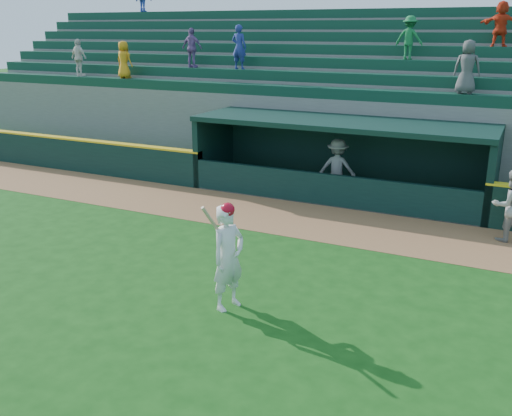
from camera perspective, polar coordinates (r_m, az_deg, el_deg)
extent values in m
plane|color=#134411|center=(12.14, -3.34, -7.92)|extent=(120.00, 120.00, 0.00)
cube|color=brown|center=(16.27, 5.10, -1.20)|extent=(40.00, 3.00, 0.01)
cube|color=black|center=(24.33, -21.42, 5.40)|extent=(15.50, 0.30, 1.20)
cube|color=yellow|center=(24.22, -21.59, 6.85)|extent=(15.50, 0.32, 0.06)
imported|color=gray|center=(15.76, 24.07, 0.23)|extent=(1.13, 1.03, 1.87)
imported|color=gray|center=(18.52, 8.13, 4.00)|extent=(1.28, 0.84, 1.86)
cube|color=slate|center=(18.79, 8.17, 1.32)|extent=(9.00, 2.60, 0.04)
cube|color=black|center=(20.34, -4.16, 5.97)|extent=(0.20, 2.60, 2.30)
cube|color=black|center=(17.72, 22.62, 2.92)|extent=(0.20, 2.60, 2.30)
cube|color=black|center=(19.73, 9.49, 5.41)|extent=(9.40, 0.20, 2.30)
cube|color=black|center=(18.28, 8.49, 8.44)|extent=(9.40, 2.80, 0.16)
cube|color=black|center=(17.54, 7.00, 1.83)|extent=(9.00, 0.16, 1.00)
cube|color=brown|center=(19.47, 8.93, 2.55)|extent=(8.40, 0.45, 0.10)
cube|color=slate|center=(20.16, 9.97, 6.53)|extent=(34.00, 0.85, 2.91)
cube|color=#0F3828|center=(19.81, 10.12, 11.12)|extent=(34.00, 0.60, 0.36)
cube|color=slate|center=(20.93, 10.67, 7.52)|extent=(34.00, 0.85, 3.36)
cube|color=#0F3828|center=(20.58, 10.87, 12.57)|extent=(34.00, 0.60, 0.36)
cube|color=slate|center=(21.70, 11.32, 8.44)|extent=(34.00, 0.85, 3.81)
cube|color=#0F3828|center=(21.37, 11.57, 13.92)|extent=(34.00, 0.60, 0.36)
cube|color=slate|center=(22.48, 11.93, 9.29)|extent=(34.00, 0.85, 4.26)
cube|color=#0F3828|center=(22.17, 12.23, 15.16)|extent=(34.00, 0.60, 0.36)
cube|color=slate|center=(23.27, 12.49, 10.08)|extent=(34.00, 0.85, 4.71)
cube|color=#0F3828|center=(22.98, 12.85, 16.32)|extent=(34.00, 0.60, 0.36)
cube|color=slate|center=(24.07, 13.03, 10.82)|extent=(34.00, 0.85, 5.16)
cube|color=#0F3828|center=(23.81, 13.43, 17.40)|extent=(34.00, 0.60, 0.36)
cube|color=slate|center=(24.87, 13.53, 11.51)|extent=(34.00, 0.85, 5.61)
cube|color=#0F3828|center=(24.64, 13.98, 18.40)|extent=(34.00, 0.60, 0.36)
cube|color=slate|center=(25.43, 13.83, 11.61)|extent=(34.50, 0.30, 5.61)
imported|color=orange|center=(24.29, -13.07, 14.24)|extent=(0.74, 0.51, 1.46)
imported|color=silver|center=(25.82, -17.28, 14.16)|extent=(0.94, 0.53, 1.52)
imported|color=navy|center=(22.36, -1.70, 15.80)|extent=(0.61, 0.41, 1.63)
imported|color=#176834|center=(21.08, 15.08, 16.11)|extent=(1.00, 0.65, 1.45)
imported|color=#7F5897|center=(23.40, -6.41, 15.63)|extent=(0.90, 0.41, 1.51)
imported|color=red|center=(21.55, 23.29, 16.56)|extent=(1.37, 0.48, 1.46)
imported|color=#494949|center=(19.09, 20.37, 13.08)|extent=(0.80, 0.53, 1.62)
imported|color=silver|center=(10.91, -2.79, -5.00)|extent=(0.70, 0.87, 2.07)
sphere|color=red|center=(10.57, -2.87, -0.17)|extent=(0.27, 0.27, 0.27)
cylinder|color=tan|center=(10.55, -4.28, -1.55)|extent=(0.28, 0.48, 0.76)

